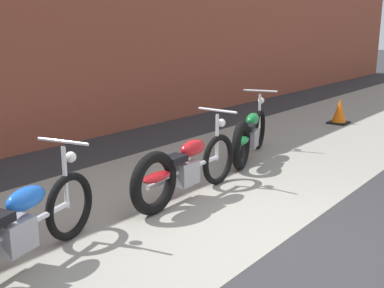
{
  "coord_description": "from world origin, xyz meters",
  "views": [
    {
      "loc": [
        -3.66,
        -1.98,
        2.07
      ],
      "look_at": [
        0.41,
        1.32,
        0.75
      ],
      "focal_mm": 43.99,
      "sensor_mm": 36.0,
      "label": 1
    }
  ],
  "objects_px": {
    "motorcycle_blue": "(8,233)",
    "motorcycle_red": "(181,170)",
    "motorcycle_green": "(249,136)",
    "traffic_cone": "(339,112)"
  },
  "relations": [
    {
      "from": "traffic_cone",
      "to": "motorcycle_red",
      "type": "bearing_deg",
      "value": -176.47
    },
    {
      "from": "motorcycle_blue",
      "to": "motorcycle_green",
      "type": "bearing_deg",
      "value": -10.34
    },
    {
      "from": "motorcycle_red",
      "to": "traffic_cone",
      "type": "bearing_deg",
      "value": 1.21
    },
    {
      "from": "motorcycle_blue",
      "to": "motorcycle_red",
      "type": "height_order",
      "value": "same"
    },
    {
      "from": "motorcycle_blue",
      "to": "motorcycle_red",
      "type": "xyz_separation_m",
      "value": [
        2.25,
        0.02,
        0.0
      ]
    },
    {
      "from": "motorcycle_blue",
      "to": "traffic_cone",
      "type": "xyz_separation_m",
      "value": [
        7.98,
        0.37,
        -0.15
      ]
    },
    {
      "from": "motorcycle_blue",
      "to": "motorcycle_red",
      "type": "relative_size",
      "value": 0.98
    },
    {
      "from": "motorcycle_green",
      "to": "traffic_cone",
      "type": "bearing_deg",
      "value": -18.88
    },
    {
      "from": "motorcycle_blue",
      "to": "motorcycle_red",
      "type": "distance_m",
      "value": 2.25
    },
    {
      "from": "motorcycle_blue",
      "to": "motorcycle_green",
      "type": "relative_size",
      "value": 1.02
    }
  ]
}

